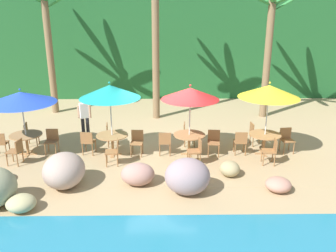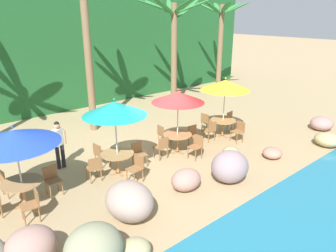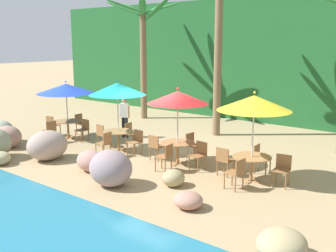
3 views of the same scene
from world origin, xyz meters
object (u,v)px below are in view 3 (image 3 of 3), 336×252
dining_table_blue (68,124)px  umbrella_teal (117,89)px  chair_teal_seaward (136,140)px  dining_table_teal (119,134)px  chair_blue_left (52,124)px  waiter_in_white (125,114)px  umbrella_blue (66,89)px  chair_yellow_inland (260,157)px  umbrella_red (178,97)px  chair_blue_inland (81,122)px  palm_tree_nearest (143,35)px  chair_yellow_seaward (282,168)px  palm_tree_second (219,22)px  chair_red_seaward (199,153)px  chair_teal_inland (131,132)px  chair_red_right (166,156)px  chair_red_left (156,145)px  chair_red_inland (192,144)px  chair_yellow_right (237,172)px  chair_teal_right (105,142)px  chair_yellow_left (224,159)px  chair_blue_right (50,130)px  chair_blue_seaward (83,128)px  chair_teal_left (103,134)px  dining_table_yellow (252,161)px  umbrella_yellow (254,103)px  dining_table_red (178,146)px

dining_table_blue → umbrella_teal: 3.42m
chair_teal_seaward → dining_table_teal: bearing=-178.9°
chair_blue_left → waiter_in_white: bearing=33.9°
umbrella_blue → chair_yellow_inland: bearing=5.3°
umbrella_red → chair_blue_inland: bearing=171.2°
palm_tree_nearest → chair_yellow_seaward: bearing=-28.2°
palm_tree_nearest → chair_blue_inland: bearing=-85.6°
dining_table_teal → palm_tree_second: 6.15m
chair_blue_inland → chair_red_seaward: bearing=-7.8°
chair_teal_inland → chair_red_right: (3.04, -1.67, 0.00)m
chair_red_left → palm_tree_nearest: size_ratio=0.15×
chair_red_seaward → waiter_in_white: waiter_in_white is taller
umbrella_blue → chair_red_inland: bearing=7.8°
chair_teal_inland → chair_yellow_right: same height
chair_red_right → palm_tree_nearest: (-6.39, 6.21, 3.69)m
umbrella_red → chair_red_seaward: umbrella_red is taller
chair_teal_right → chair_yellow_left: bearing=10.2°
chair_red_seaward → umbrella_teal: bearing=179.8°
chair_blue_right → chair_yellow_right: 8.31m
chair_red_right → chair_yellow_right: size_ratio=1.00×
chair_blue_seaward → palm_tree_nearest: 6.53m
chair_teal_left → chair_red_left: (2.68, -0.09, 0.00)m
dining_table_teal → chair_teal_left: 0.86m
chair_blue_inland → umbrella_red: (5.86, -0.91, 1.67)m
chair_teal_inland → dining_table_yellow: bearing=-8.8°
chair_blue_seaward → chair_red_left: 3.97m
umbrella_yellow → dining_table_red: bearing=179.7°
dining_table_blue → chair_yellow_left: size_ratio=1.26×
chair_red_right → chair_teal_seaward: bearing=156.9°
umbrella_teal → umbrella_yellow: size_ratio=1.01×
chair_yellow_inland → chair_teal_left: bearing=-172.2°
dining_table_yellow → chair_yellow_left: 0.86m
chair_teal_inland → dining_table_red: 2.98m
chair_blue_left → chair_blue_right: same height
chair_blue_left → chair_teal_inland: same height
dining_table_blue → chair_teal_seaward: chair_teal_seaward is taller
chair_teal_left → umbrella_red: bearing=-0.1°
chair_teal_seaward → chair_red_inland: size_ratio=1.00×
chair_red_inland → dining_table_yellow: size_ratio=0.79×
umbrella_teal → dining_table_yellow: size_ratio=2.37×
dining_table_yellow → chair_yellow_right: (-0.00, -0.85, -0.10)m
umbrella_red → chair_yellow_left: 2.44m
dining_table_teal → chair_red_left: (1.82, -0.09, -0.10)m
chair_teal_right → umbrella_blue: bearing=163.9°
dining_table_red → umbrella_blue: bearing=179.2°
chair_blue_inland → chair_red_seaward: size_ratio=1.00×
chair_teal_left → dining_table_red: (3.53, -0.01, 0.10)m
chair_yellow_seaward → chair_blue_right: bearing=-174.0°
chair_yellow_seaward → chair_yellow_inland: 1.17m
chair_red_right → dining_table_yellow: (2.45, 0.82, 0.10)m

